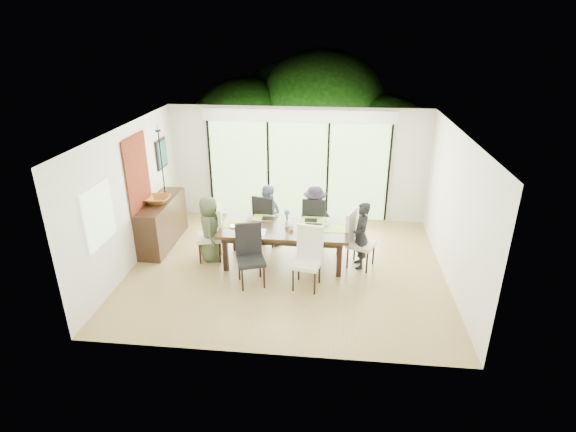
# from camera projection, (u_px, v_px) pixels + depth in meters

# --- Properties ---
(floor) EXTENTS (6.00, 5.00, 0.01)m
(floor) POSITION_uv_depth(u_px,v_px,m) (287.00, 268.00, 8.77)
(floor) COLOR olive
(floor) RESTS_ON ground
(ceiling) EXTENTS (6.00, 5.00, 0.01)m
(ceiling) POSITION_uv_depth(u_px,v_px,m) (286.00, 131.00, 7.70)
(ceiling) COLOR white
(ceiling) RESTS_ON wall_back
(wall_back) EXTENTS (6.00, 0.02, 2.70)m
(wall_back) POSITION_uv_depth(u_px,v_px,m) (298.00, 165.00, 10.53)
(wall_back) COLOR silver
(wall_back) RESTS_ON floor
(wall_front) EXTENTS (6.00, 0.02, 2.70)m
(wall_front) POSITION_uv_depth(u_px,v_px,m) (266.00, 273.00, 5.94)
(wall_front) COLOR beige
(wall_front) RESTS_ON floor
(wall_left) EXTENTS (0.02, 5.00, 2.70)m
(wall_left) POSITION_uv_depth(u_px,v_px,m) (129.00, 198.00, 8.52)
(wall_left) COLOR beige
(wall_left) RESTS_ON floor
(wall_right) EXTENTS (0.02, 5.00, 2.70)m
(wall_right) POSITION_uv_depth(u_px,v_px,m) (455.00, 210.00, 7.95)
(wall_right) COLOR silver
(wall_right) RESTS_ON floor
(glass_doors) EXTENTS (4.20, 0.02, 2.30)m
(glass_doors) POSITION_uv_depth(u_px,v_px,m) (298.00, 171.00, 10.55)
(glass_doors) COLOR #598C3F
(glass_doors) RESTS_ON wall_back
(blinds_header) EXTENTS (4.40, 0.06, 0.28)m
(blinds_header) POSITION_uv_depth(u_px,v_px,m) (298.00, 116.00, 10.03)
(blinds_header) COLOR white
(blinds_header) RESTS_ON wall_back
(mullion_a) EXTENTS (0.05, 0.04, 2.30)m
(mullion_a) POSITION_uv_depth(u_px,v_px,m) (211.00, 169.00, 10.74)
(mullion_a) COLOR black
(mullion_a) RESTS_ON wall_back
(mullion_b) EXTENTS (0.05, 0.04, 2.30)m
(mullion_b) POSITION_uv_depth(u_px,v_px,m) (268.00, 170.00, 10.61)
(mullion_b) COLOR black
(mullion_b) RESTS_ON wall_back
(mullion_c) EXTENTS (0.05, 0.04, 2.30)m
(mullion_c) POSITION_uv_depth(u_px,v_px,m) (328.00, 172.00, 10.48)
(mullion_c) COLOR black
(mullion_c) RESTS_ON wall_back
(mullion_d) EXTENTS (0.05, 0.04, 2.30)m
(mullion_d) POSITION_uv_depth(u_px,v_px,m) (388.00, 174.00, 10.34)
(mullion_d) COLOR black
(mullion_d) RESTS_ON wall_back
(side_window) EXTENTS (0.02, 0.90, 1.00)m
(side_window) POSITION_uv_depth(u_px,v_px,m) (99.00, 215.00, 7.36)
(side_window) COLOR #8CAD7F
(side_window) RESTS_ON wall_left
(deck) EXTENTS (6.00, 1.80, 0.10)m
(deck) POSITION_uv_depth(u_px,v_px,m) (300.00, 206.00, 11.89)
(deck) COLOR #533323
(deck) RESTS_ON ground
(rail_top) EXTENTS (6.00, 0.08, 0.06)m
(rail_top) POSITION_uv_depth(u_px,v_px,m) (303.00, 175.00, 12.39)
(rail_top) COLOR brown
(rail_top) RESTS_ON deck
(foliage_left) EXTENTS (3.20, 3.20, 3.20)m
(foliage_left) POSITION_uv_depth(u_px,v_px,m) (245.00, 133.00, 13.13)
(foliage_left) COLOR #14380F
(foliage_left) RESTS_ON ground
(foliage_mid) EXTENTS (4.00, 4.00, 4.00)m
(foliage_mid) POSITION_uv_depth(u_px,v_px,m) (321.00, 119.00, 13.32)
(foliage_mid) COLOR #14380F
(foliage_mid) RESTS_ON ground
(foliage_right) EXTENTS (2.80, 2.80, 2.80)m
(foliage_right) POSITION_uv_depth(u_px,v_px,m) (383.00, 145.00, 12.63)
(foliage_right) COLOR #14380F
(foliage_right) RESTS_ON ground
(foliage_far) EXTENTS (3.60, 3.60, 3.60)m
(foliage_far) POSITION_uv_depth(u_px,v_px,m) (290.00, 119.00, 14.13)
(foliage_far) COLOR #14380F
(foliage_far) RESTS_ON ground
(table_top) EXTENTS (2.48, 1.13, 0.06)m
(table_top) POSITION_uv_depth(u_px,v_px,m) (284.00, 228.00, 8.69)
(table_top) COLOR black
(table_top) RESTS_ON floor
(table_apron) EXTENTS (2.27, 0.93, 0.10)m
(table_apron) POSITION_uv_depth(u_px,v_px,m) (284.00, 233.00, 8.73)
(table_apron) COLOR black
(table_apron) RESTS_ON floor
(table_leg_fl) EXTENTS (0.09, 0.09, 0.71)m
(table_leg_fl) POSITION_uv_depth(u_px,v_px,m) (225.00, 254.00, 8.56)
(table_leg_fl) COLOR black
(table_leg_fl) RESTS_ON floor
(table_leg_fr) EXTENTS (0.09, 0.09, 0.71)m
(table_leg_fr) POSITION_uv_depth(u_px,v_px,m) (339.00, 259.00, 8.35)
(table_leg_fr) COLOR black
(table_leg_fr) RESTS_ON floor
(table_leg_bl) EXTENTS (0.09, 0.09, 0.71)m
(table_leg_bl) POSITION_uv_depth(u_px,v_px,m) (235.00, 234.00, 9.34)
(table_leg_bl) COLOR black
(table_leg_bl) RESTS_ON floor
(table_leg_br) EXTENTS (0.09, 0.09, 0.71)m
(table_leg_br) POSITION_uv_depth(u_px,v_px,m) (339.00, 239.00, 9.14)
(table_leg_br) COLOR black
(table_leg_br) RESTS_ON floor
(chair_left_end) EXTENTS (0.57, 0.57, 1.13)m
(chair_left_end) POSITION_uv_depth(u_px,v_px,m) (209.00, 233.00, 8.91)
(chair_left_end) COLOR silver
(chair_left_end) RESTS_ON floor
(chair_right_end) EXTENTS (0.62, 0.62, 1.13)m
(chair_right_end) POSITION_uv_depth(u_px,v_px,m) (362.00, 240.00, 8.62)
(chair_right_end) COLOR silver
(chair_right_end) RESTS_ON floor
(chair_far_left) EXTENTS (0.59, 0.59, 1.13)m
(chair_far_left) POSITION_uv_depth(u_px,v_px,m) (268.00, 218.00, 9.58)
(chair_far_left) COLOR black
(chair_far_left) RESTS_ON floor
(chair_far_right) EXTENTS (0.50, 0.50, 1.13)m
(chair_far_right) POSITION_uv_depth(u_px,v_px,m) (314.00, 220.00, 9.49)
(chair_far_right) COLOR black
(chair_far_right) RESTS_ON floor
(chair_near_left) EXTENTS (0.61, 0.61, 1.13)m
(chair_near_left) POSITION_uv_depth(u_px,v_px,m) (251.00, 256.00, 8.02)
(chair_near_left) COLOR black
(chair_near_left) RESTS_ON floor
(chair_near_right) EXTENTS (0.55, 0.55, 1.13)m
(chair_near_right) POSITION_uv_depth(u_px,v_px,m) (307.00, 259.00, 7.92)
(chair_near_right) COLOR white
(chair_near_right) RESTS_ON floor
(person_left_end) EXTENTS (0.51, 0.69, 1.33)m
(person_left_end) POSITION_uv_depth(u_px,v_px,m) (210.00, 229.00, 8.87)
(person_left_end) COLOR #475438
(person_left_end) RESTS_ON floor
(person_right_end) EXTENTS (0.47, 0.67, 1.33)m
(person_right_end) POSITION_uv_depth(u_px,v_px,m) (361.00, 235.00, 8.58)
(person_right_end) COLOR black
(person_right_end) RESTS_ON floor
(person_far_left) EXTENTS (0.70, 0.53, 1.33)m
(person_far_left) POSITION_uv_depth(u_px,v_px,m) (267.00, 214.00, 9.53)
(person_far_left) COLOR #7589A9
(person_far_left) RESTS_ON floor
(person_far_right) EXTENTS (0.68, 0.50, 1.33)m
(person_far_right) POSITION_uv_depth(u_px,v_px,m) (315.00, 216.00, 9.43)
(person_far_right) COLOR #262031
(person_far_right) RESTS_ON floor
(placemat_left) EXTENTS (0.45, 0.33, 0.01)m
(placemat_left) POSITION_uv_depth(u_px,v_px,m) (236.00, 225.00, 8.77)
(placemat_left) COLOR #88A63B
(placemat_left) RESTS_ON table_top
(placemat_right) EXTENTS (0.45, 0.33, 0.01)m
(placemat_right) POSITION_uv_depth(u_px,v_px,m) (333.00, 229.00, 8.59)
(placemat_right) COLOR #8EC345
(placemat_right) RESTS_ON table_top
(placemat_far_l) EXTENTS (0.45, 0.33, 0.01)m
(placemat_far_l) POSITION_uv_depth(u_px,v_px,m) (264.00, 218.00, 9.09)
(placemat_far_l) COLOR #A3BC43
(placemat_far_l) RESTS_ON table_top
(placemat_far_r) EXTENTS (0.45, 0.33, 0.01)m
(placemat_far_r) POSITION_uv_depth(u_px,v_px,m) (314.00, 220.00, 8.99)
(placemat_far_r) COLOR #93B340
(placemat_far_r) RESTS_ON table_top
(placemat_paper) EXTENTS (0.45, 0.33, 0.01)m
(placemat_paper) POSITION_uv_depth(u_px,v_px,m) (253.00, 232.00, 8.46)
(placemat_paper) COLOR white
(placemat_paper) RESTS_ON table_top
(tablet_far_l) EXTENTS (0.27, 0.19, 0.01)m
(tablet_far_l) POSITION_uv_depth(u_px,v_px,m) (269.00, 218.00, 9.03)
(tablet_far_l) COLOR black
(tablet_far_l) RESTS_ON table_top
(tablet_far_r) EXTENTS (0.25, 0.18, 0.01)m
(tablet_far_r) POSITION_uv_depth(u_px,v_px,m) (311.00, 220.00, 8.95)
(tablet_far_r) COLOR black
(tablet_far_r) RESTS_ON table_top
(papers) EXTENTS (0.31, 0.23, 0.00)m
(papers) POSITION_uv_depth(u_px,v_px,m) (320.00, 230.00, 8.57)
(papers) COLOR white
(papers) RESTS_ON table_top
(platter_base) EXTENTS (0.27, 0.27, 0.02)m
(platter_base) POSITION_uv_depth(u_px,v_px,m) (253.00, 231.00, 8.45)
(platter_base) COLOR white
(platter_base) RESTS_ON table_top
(platter_snacks) EXTENTS (0.21, 0.21, 0.01)m
(platter_snacks) POSITION_uv_depth(u_px,v_px,m) (253.00, 230.00, 8.45)
(platter_snacks) COLOR orange
(platter_snacks) RESTS_ON table_top
(vase) EXTENTS (0.08, 0.08, 0.12)m
(vase) POSITION_uv_depth(u_px,v_px,m) (287.00, 223.00, 8.70)
(vase) COLOR silver
(vase) RESTS_ON table_top
(hyacinth_stems) EXTENTS (0.04, 0.04, 0.17)m
(hyacinth_stems) POSITION_uv_depth(u_px,v_px,m) (287.00, 217.00, 8.65)
(hyacinth_stems) COLOR #337226
(hyacinth_stems) RESTS_ON table_top
(hyacinth_blooms) EXTENTS (0.11, 0.11, 0.11)m
(hyacinth_blooms) POSITION_uv_depth(u_px,v_px,m) (287.00, 212.00, 8.61)
(hyacinth_blooms) COLOR #505CC8
(hyacinth_blooms) RESTS_ON table_top
(laptop) EXTENTS (0.40, 0.34, 0.03)m
(laptop) POSITION_uv_depth(u_px,v_px,m) (240.00, 227.00, 8.67)
(laptop) COLOR silver
(laptop) RESTS_ON table_top
(cup_a) EXTENTS (0.18, 0.18, 0.10)m
(cup_a) POSITION_uv_depth(u_px,v_px,m) (250.00, 220.00, 8.87)
(cup_a) COLOR white
(cup_a) RESTS_ON table_top
(cup_b) EXTENTS (0.13, 0.13, 0.09)m
(cup_b) POSITION_uv_depth(u_px,v_px,m) (291.00, 227.00, 8.56)
(cup_b) COLOR white
(cup_b) RESTS_ON table_top
(cup_c) EXTENTS (0.17, 0.17, 0.10)m
(cup_c) POSITION_uv_depth(u_px,v_px,m) (326.00, 224.00, 8.68)
(cup_c) COLOR white
(cup_c) RESTS_ON table_top
(book) EXTENTS (0.22, 0.27, 0.02)m
(book) POSITION_uv_depth(u_px,v_px,m) (297.00, 226.00, 8.70)
(book) COLOR white
(book) RESTS_ON table_top
(sideboard) EXTENTS (0.50, 1.76, 0.99)m
(sideboard) POSITION_uv_depth(u_px,v_px,m) (162.00, 222.00, 9.56)
(sideboard) COLOR black
(sideboard) RESTS_ON floor
(bowl) EXTENTS (0.52, 0.52, 0.13)m
(bowl) POSITION_uv_depth(u_px,v_px,m) (157.00, 200.00, 9.25)
(bowl) COLOR brown
(bowl) RESTS_ON sideboard
(candlestick_base) EXTENTS (0.11, 0.11, 0.04)m
(candlestick_base) POSITION_uv_depth(u_px,v_px,m) (165.00, 194.00, 9.68)
(candlestick_base) COLOR black
(candlestick_base) RESTS_ON sideboard
(candlestick_shaft) EXTENTS (0.03, 0.03, 1.38)m
(candlestick_shaft) POSITION_uv_depth(u_px,v_px,m) (162.00, 163.00, 9.40)
(candlestick_shaft) COLOR black
(candlestick_shaft) RESTS_ON sideboard
(candlestick_pan) EXTENTS (0.11, 0.11, 0.03)m
(candlestick_pan) POSITION_uv_depth(u_px,v_px,m) (158.00, 131.00, 9.14)
(candlestick_pan) COLOR black
(candlestick_pan) RESTS_ON sideboard
(candle) EXTENTS (0.04, 0.04, 0.11)m
(candle) POSITION_uv_depth(u_px,v_px,m) (158.00, 127.00, 9.11)
(candle) COLOR silver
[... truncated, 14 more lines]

